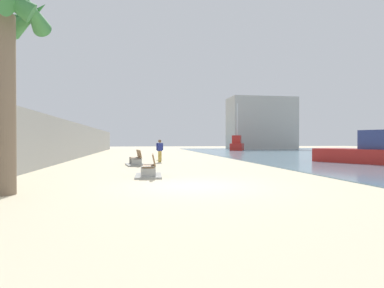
{
  "coord_description": "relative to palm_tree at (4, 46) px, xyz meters",
  "views": [
    {
      "loc": [
        -1.83,
        -10.8,
        1.54
      ],
      "look_at": [
        2.76,
        16.91,
        1.27
      ],
      "focal_mm": 30.07,
      "sensor_mm": 36.0,
      "label": 1
    }
  ],
  "objects": [
    {
      "name": "seawall",
      "position": [
        -1.89,
        18.87,
        -2.7
      ],
      "size": [
        0.8,
        64.0,
        3.09
      ],
      "primitive_type": "cube",
      "color": "#9E9E99",
      "rests_on": "ground"
    },
    {
      "name": "harbor_building",
      "position": [
        26.24,
        46.87,
        0.51
      ],
      "size": [
        12.0,
        6.0,
        9.51
      ],
      "primitive_type": "cube",
      "color": "#ADAAA3",
      "rests_on": "ground"
    },
    {
      "name": "boat_far_left",
      "position": [
        19.22,
        8.97,
        -3.41
      ],
      "size": [
        5.42,
        7.5,
        2.21
      ],
      "color": "red",
      "rests_on": "water_bay"
    },
    {
      "name": "ground_plane",
      "position": [
        5.61,
        18.87,
        -4.24
      ],
      "size": [
        120.0,
        120.0,
        0.0
      ],
      "primitive_type": "plane",
      "color": "beige"
    },
    {
      "name": "palm_tree",
      "position": [
        0.0,
        0.0,
        0.0
      ],
      "size": [
        2.54,
        2.63,
        6.14
      ],
      "color": "#7A6651",
      "rests_on": "ground"
    },
    {
      "name": "bench_far",
      "position": [
        3.59,
        10.55,
        -4.01
      ],
      "size": [
        1.36,
        2.22,
        0.98
      ],
      "color": "#9E9E99",
      "rests_on": "ground"
    },
    {
      "name": "boat_nearest",
      "position": [
        19.16,
        39.17,
        -3.32
      ],
      "size": [
        3.44,
        4.81,
        7.49
      ],
      "color": "red",
      "rests_on": "water_bay"
    },
    {
      "name": "bench_near",
      "position": [
        4.21,
        3.99,
        -4.01
      ],
      "size": [
        1.18,
        2.14,
        0.98
      ],
      "color": "#9E9E99",
      "rests_on": "ground"
    },
    {
      "name": "person_standing",
      "position": [
        5.27,
        13.3,
        -3.3
      ],
      "size": [
        0.5,
        0.28,
        1.64
      ],
      "color": "gold",
      "rests_on": "ground"
    },
    {
      "name": "person_walking",
      "position": [
        5.52,
        16.68,
        -3.32
      ],
      "size": [
        0.52,
        0.25,
        1.6
      ],
      "color": "gold",
      "rests_on": "ground"
    }
  ]
}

